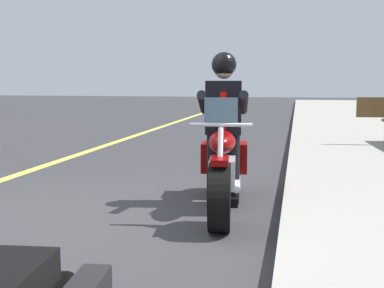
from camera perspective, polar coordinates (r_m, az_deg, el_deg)
The scene contains 3 objects.
ground_plane at distance 5.13m, azimuth -12.90°, elevation -8.80°, with size 80.00×80.00×0.00m, color #333335.
motorcycle_main at distance 5.40m, azimuth 3.64°, elevation -2.89°, with size 2.22×0.76×1.26m.
rider_main at distance 5.52m, azimuth 3.72°, elevation 3.43°, with size 0.67×0.60×1.74m.
Camera 1 is at (4.45, 2.13, 1.41)m, focal length 45.43 mm.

